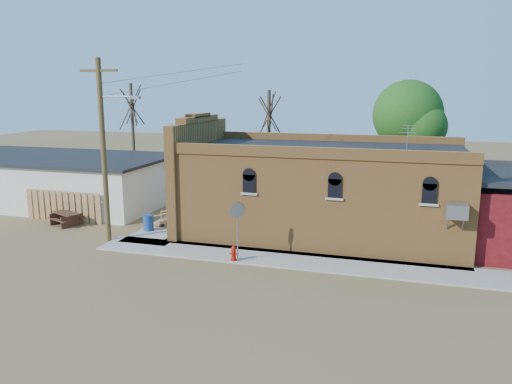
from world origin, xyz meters
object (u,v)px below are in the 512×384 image
(stop_sign, at_px, (237,216))
(trash_barrel, at_px, (148,223))
(utility_pole, at_px, (104,147))
(brick_bar, at_px, (317,191))
(fire_hydrant, at_px, (234,253))
(picnic_table, at_px, (66,217))

(stop_sign, xyz_separation_m, trash_barrel, (-6.16, 3.28, -1.63))
(trash_barrel, bearing_deg, utility_pole, -116.98)
(brick_bar, xyz_separation_m, fire_hydrant, (-2.76, -5.50, -1.93))
(fire_hydrant, height_order, trash_barrel, trash_barrel)
(stop_sign, height_order, picnic_table, stop_sign)
(fire_hydrant, height_order, stop_sign, stop_sign)
(brick_bar, relative_size, stop_sign, 6.12)
(brick_bar, xyz_separation_m, picnic_table, (-13.84, -2.29, -1.87))
(brick_bar, height_order, stop_sign, brick_bar)
(brick_bar, bearing_deg, fire_hydrant, -116.65)
(utility_pole, bearing_deg, stop_sign, -9.44)
(utility_pole, bearing_deg, picnic_table, 153.73)
(trash_barrel, bearing_deg, stop_sign, -28.05)
(fire_hydrant, distance_m, stop_sign, 1.74)
(fire_hydrant, relative_size, stop_sign, 0.25)
(brick_bar, xyz_separation_m, utility_pole, (-9.79, -4.29, 2.43))
(fire_hydrant, bearing_deg, picnic_table, 158.53)
(utility_pole, distance_m, stop_sign, 7.78)
(brick_bar, height_order, picnic_table, brick_bar)
(fire_hydrant, height_order, picnic_table, fire_hydrant)
(brick_bar, height_order, trash_barrel, brick_bar)
(brick_bar, relative_size, picnic_table, 7.77)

